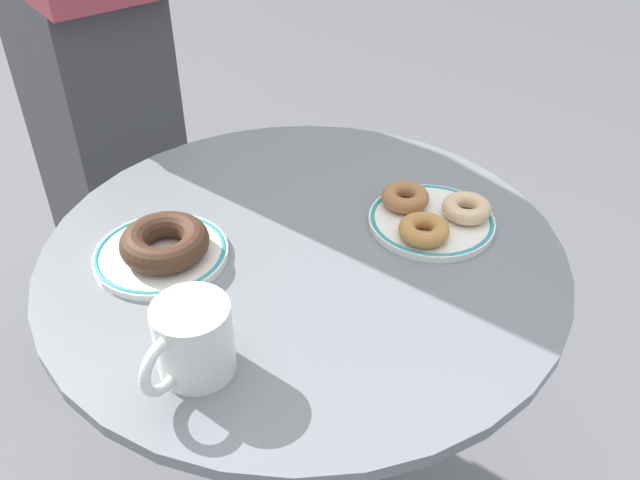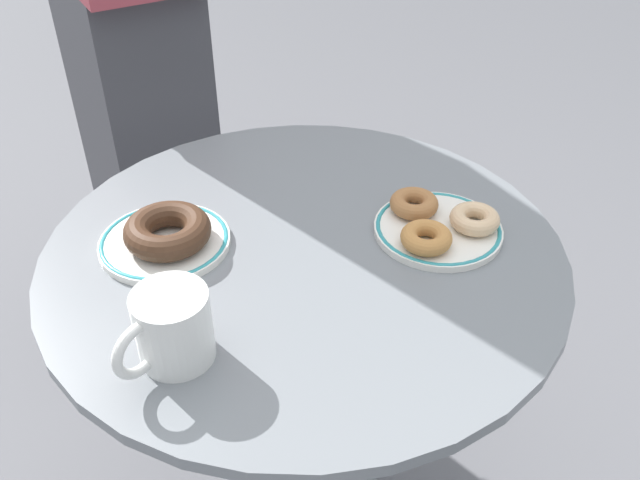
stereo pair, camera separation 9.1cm
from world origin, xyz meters
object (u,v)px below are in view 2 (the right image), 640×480
plate_right (438,229)px  donut_old_fashioned (426,238)px  plate_left (165,242)px  cafe_table (306,348)px  donut_cinnamon (414,203)px  coffee_mug (171,328)px  donut_chocolate (167,231)px  donut_glazed (475,219)px  person_figure (123,7)px

plate_right → donut_old_fashioned: donut_old_fashioned is taller
plate_left → plate_right: bearing=0.7°
cafe_table → plate_right: 0.28m
donut_cinnamon → coffee_mug: 0.41m
cafe_table → donut_cinnamon: donut_cinnamon is taller
donut_chocolate → coffee_mug: size_ratio=1.07×
donut_cinnamon → coffee_mug: coffee_mug is taller
plate_left → coffee_mug: (0.04, -0.21, 0.04)m
donut_glazed → donut_cinnamon: same height
plate_left → donut_glazed: bearing=0.2°
plate_left → coffee_mug: size_ratio=1.63×
cafe_table → coffee_mug: bearing=-128.3°
donut_chocolate → donut_cinnamon: donut_chocolate is taller
plate_right → donut_cinnamon: size_ratio=2.58×
donut_cinnamon → person_figure: size_ratio=0.04×
plate_right → donut_cinnamon: donut_cinnamon is taller
plate_right → donut_old_fashioned: bearing=-122.2°
plate_right → person_figure: 0.83m
plate_right → donut_cinnamon: 0.05m
cafe_table → donut_glazed: donut_glazed is taller
plate_right → donut_old_fashioned: 0.05m
donut_chocolate → donut_old_fashioned: donut_chocolate is taller
plate_right → donut_cinnamon: bearing=125.0°
person_figure → plate_right: bearing=-50.6°
coffee_mug → person_figure: (-0.18, 0.85, 0.08)m
donut_chocolate → plate_left: bearing=136.0°
plate_right → person_figure: bearing=129.4°
plate_left → donut_chocolate: 0.03m
plate_right → coffee_mug: coffee_mug is taller
cafe_table → plate_left: (-0.19, 0.02, 0.20)m
donut_glazed → coffee_mug: (-0.39, -0.21, 0.02)m
donut_old_fashioned → donut_cinnamon: bearing=91.4°
plate_left → person_figure: bearing=102.4°
donut_chocolate → coffee_mug: (0.03, -0.20, 0.02)m
coffee_mug → person_figure: person_figure is taller
donut_old_fashioned → donut_chocolate: bearing=175.1°
donut_cinnamon → donut_old_fashioned: 0.08m
plate_right → coffee_mug: bearing=-147.9°
donut_old_fashioned → plate_left: bearing=174.0°
donut_chocolate → donut_old_fashioned: (0.35, -0.03, -0.01)m
donut_old_fashioned → person_figure: bearing=126.2°
donut_old_fashioned → person_figure: person_figure is taller
plate_left → donut_cinnamon: size_ratio=2.56×
cafe_table → person_figure: (-0.33, 0.66, 0.32)m
person_figure → cafe_table: bearing=-63.2°
donut_chocolate → donut_cinnamon: bearing=8.7°
donut_chocolate → donut_glazed: 0.42m
donut_chocolate → donut_glazed: size_ratio=1.68×
donut_chocolate → donut_old_fashioned: 0.35m
cafe_table → person_figure: bearing=116.8°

